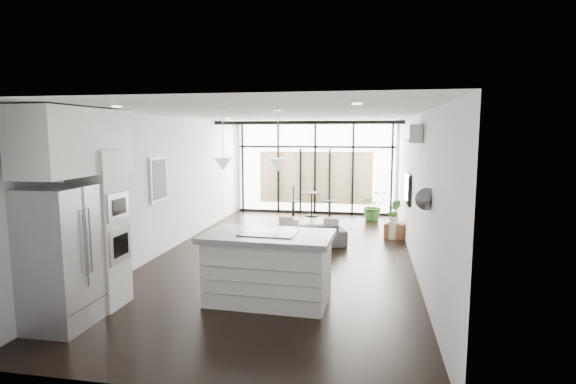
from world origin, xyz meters
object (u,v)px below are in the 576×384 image
(console_bench, at_px, (282,246))
(milk_can, at_px, (392,228))
(island, at_px, (268,267))
(fridge, at_px, (62,257))
(pouf, at_px, (290,226))
(tv, at_px, (408,188))
(sofa, at_px, (306,230))

(console_bench, relative_size, milk_can, 2.96)
(island, bearing_deg, milk_can, 68.30)
(fridge, relative_size, pouf, 3.96)
(milk_can, bearing_deg, console_bench, -136.97)
(pouf, bearing_deg, tv, -19.52)
(island, relative_size, console_bench, 1.23)
(milk_can, bearing_deg, pouf, 177.19)
(console_bench, relative_size, tv, 1.37)
(console_bench, distance_m, pouf, 2.22)
(island, height_order, tv, tv)
(sofa, height_order, console_bench, sofa)
(pouf, bearing_deg, milk_can, -2.81)
(fridge, height_order, sofa, fridge)
(fridge, bearing_deg, pouf, 71.96)
(milk_can, bearing_deg, island, -114.22)
(sofa, bearing_deg, island, 70.12)
(pouf, xyz_separation_m, milk_can, (2.47, -0.12, 0.07))
(fridge, height_order, console_bench, fridge)
(fridge, relative_size, console_bench, 1.19)
(sofa, height_order, pouf, sofa)
(fridge, relative_size, tv, 1.64)
(fridge, height_order, pouf, fridge)
(island, height_order, pouf, island)
(tv, bearing_deg, milk_can, 106.54)
(tv, bearing_deg, island, -122.07)
(island, distance_m, milk_can, 4.83)
(island, distance_m, sofa, 3.38)
(pouf, height_order, tv, tv)
(console_bench, bearing_deg, fridge, -119.60)
(island, bearing_deg, fridge, -148.97)
(island, relative_size, sofa, 1.07)
(console_bench, distance_m, tv, 2.98)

